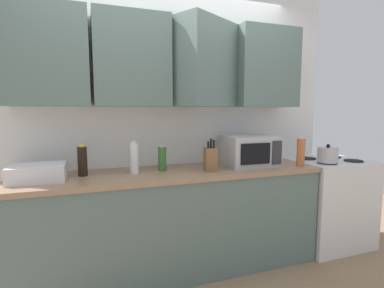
% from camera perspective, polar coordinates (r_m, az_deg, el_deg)
% --- Properties ---
extents(wall_back_with_cabinets, '(3.47, 0.60, 2.60)m').
position_cam_1_polar(wall_back_with_cabinets, '(2.67, -4.99, 10.07)').
color(wall_back_with_cabinets, white).
rests_on(wall_back_with_cabinets, ground_plane).
extents(counter_run, '(2.60, 0.63, 0.90)m').
position_cam_1_polar(counter_run, '(2.63, -3.47, -14.88)').
color(counter_run, slate).
rests_on(counter_run, ground_plane).
extents(stove_range, '(0.76, 0.64, 0.91)m').
position_cam_1_polar(stove_range, '(3.45, 25.10, -10.24)').
color(stove_range, silver).
rests_on(stove_range, ground_plane).
extents(kettle, '(0.19, 0.19, 0.18)m').
position_cam_1_polar(kettle, '(3.13, 25.14, -1.95)').
color(kettle, '#B2B2B7').
rests_on(kettle, stove_range).
extents(microwave, '(0.48, 0.37, 0.28)m').
position_cam_1_polar(microwave, '(2.77, 11.27, -1.33)').
color(microwave, '#B7B7BC').
rests_on(microwave, counter_run).
extents(dish_rack, '(0.38, 0.30, 0.12)m').
position_cam_1_polar(dish_rack, '(2.43, -28.03, -4.99)').
color(dish_rack, silver).
rests_on(dish_rack, counter_run).
extents(knife_block, '(0.12, 0.14, 0.28)m').
position_cam_1_polar(knife_block, '(2.48, 3.66, -2.98)').
color(knife_block, brown).
rests_on(knife_block, counter_run).
extents(bottle_white_jar, '(0.07, 0.07, 0.27)m').
position_cam_1_polar(bottle_white_jar, '(2.42, -11.30, -2.71)').
color(bottle_white_jar, white).
rests_on(bottle_white_jar, counter_run).
extents(bottle_soy_dark, '(0.07, 0.07, 0.25)m').
position_cam_1_polar(bottle_soy_dark, '(2.45, -20.76, -3.11)').
color(bottle_soy_dark, black).
rests_on(bottle_soy_dark, counter_run).
extents(bottle_green_oil, '(0.07, 0.07, 0.22)m').
position_cam_1_polar(bottle_green_oil, '(2.51, -5.90, -2.86)').
color(bottle_green_oil, '#386B2D').
rests_on(bottle_green_oil, counter_run).
extents(bottle_spice_jar, '(0.07, 0.07, 0.27)m').
position_cam_1_polar(bottle_spice_jar, '(2.87, 20.61, -1.49)').
color(bottle_spice_jar, '#BC6638').
rests_on(bottle_spice_jar, counter_run).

